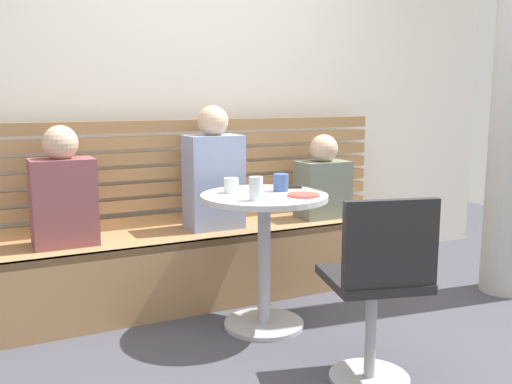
# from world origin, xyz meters

# --- Properties ---
(ground) EXTENTS (8.00, 8.00, 0.00)m
(ground) POSITION_xyz_m (0.00, 0.00, 0.00)
(ground) COLOR #42424C
(back_wall) EXTENTS (5.20, 0.10, 2.90)m
(back_wall) POSITION_xyz_m (0.00, 1.64, 1.45)
(back_wall) COLOR silver
(back_wall) RESTS_ON ground
(booth_bench) EXTENTS (2.70, 0.52, 0.44)m
(booth_bench) POSITION_xyz_m (0.00, 1.20, 0.22)
(booth_bench) COLOR #A87C51
(booth_bench) RESTS_ON ground
(booth_backrest) EXTENTS (2.65, 0.04, 0.67)m
(booth_backrest) POSITION_xyz_m (0.00, 1.44, 0.78)
(booth_backrest) COLOR #9A7249
(booth_backrest) RESTS_ON booth_bench
(cafe_table) EXTENTS (0.68, 0.68, 0.74)m
(cafe_table) POSITION_xyz_m (0.07, 0.63, 0.52)
(cafe_table) COLOR #ADADB2
(cafe_table) RESTS_ON ground
(white_chair) EXTENTS (0.49, 0.49, 0.85)m
(white_chair) POSITION_xyz_m (0.20, -0.18, 0.46)
(white_chair) COLOR #ADADB2
(white_chair) RESTS_ON ground
(person_adult) EXTENTS (0.34, 0.22, 0.76)m
(person_adult) POSITION_xyz_m (0.02, 1.22, 0.78)
(person_adult) COLOR #8C9EC6
(person_adult) RESTS_ON booth_bench
(person_child_left) EXTENTS (0.34, 0.22, 0.66)m
(person_child_left) POSITION_xyz_m (-0.88, 1.20, 0.73)
(person_child_left) COLOR brown
(person_child_left) RESTS_ON booth_bench
(person_child_middle) EXTENTS (0.34, 0.22, 0.56)m
(person_child_middle) POSITION_xyz_m (0.81, 1.19, 0.68)
(person_child_middle) COLOR slate
(person_child_middle) RESTS_ON booth_bench
(cup_glass_short) EXTENTS (0.08, 0.08, 0.08)m
(cup_glass_short) POSITION_xyz_m (-0.07, 0.75, 0.78)
(cup_glass_short) COLOR silver
(cup_glass_short) RESTS_ON cafe_table
(cup_mug_blue) EXTENTS (0.08, 0.08, 0.09)m
(cup_mug_blue) POSITION_xyz_m (0.20, 0.68, 0.79)
(cup_mug_blue) COLOR #3D5B9E
(cup_mug_blue) RESTS_ON cafe_table
(cup_glass_tall) EXTENTS (0.07, 0.07, 0.12)m
(cup_glass_tall) POSITION_xyz_m (-0.05, 0.49, 0.80)
(cup_glass_tall) COLOR silver
(cup_glass_tall) RESTS_ON cafe_table
(plate_small) EXTENTS (0.17, 0.17, 0.01)m
(plate_small) POSITION_xyz_m (0.22, 0.48, 0.75)
(plate_small) COLOR #DB4C42
(plate_small) RESTS_ON cafe_table
(phone_on_table) EXTENTS (0.16, 0.12, 0.01)m
(phone_on_table) POSITION_xyz_m (0.30, 0.76, 0.74)
(phone_on_table) COLOR black
(phone_on_table) RESTS_ON cafe_table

